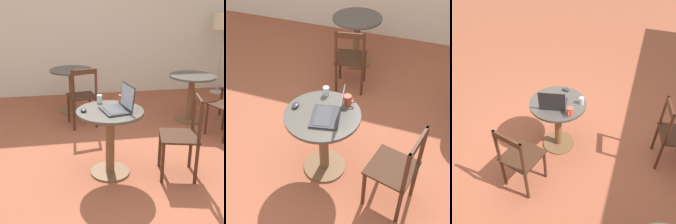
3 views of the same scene
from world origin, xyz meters
TOP-DOWN VIEW (x-y plane):
  - ground_plane at (0.00, 0.00)m, footprint 16.00×16.00m
  - cafe_table_near at (-0.09, 0.08)m, footprint 0.70×0.70m
  - chair_near_right at (0.66, -0.10)m, footprint 0.47×0.47m
  - chair_far_front at (-0.26, 1.49)m, footprint 0.46×0.46m
  - laptop at (0.00, 0.05)m, footprint 0.34×0.36m
  - mouse at (-0.36, 0.09)m, footprint 0.06×0.10m
  - mug at (0.08, 0.29)m, footprint 0.12×0.08m
  - drinking_glass at (-0.16, 0.36)m, footprint 0.06×0.06m

SIDE VIEW (x-z plane):
  - ground_plane at x=0.00m, z-range 0.00..0.00m
  - chair_near_right at x=0.66m, z-range 0.01..0.90m
  - chair_far_front at x=-0.26m, z-range 0.01..0.90m
  - cafe_table_near at x=-0.09m, z-range 0.16..0.89m
  - mouse at x=-0.36m, z-range 0.73..0.76m
  - drinking_glass at x=-0.16m, z-range 0.73..0.82m
  - mug at x=0.08m, z-range 0.73..0.83m
  - laptop at x=0.00m, z-range 0.65..0.92m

